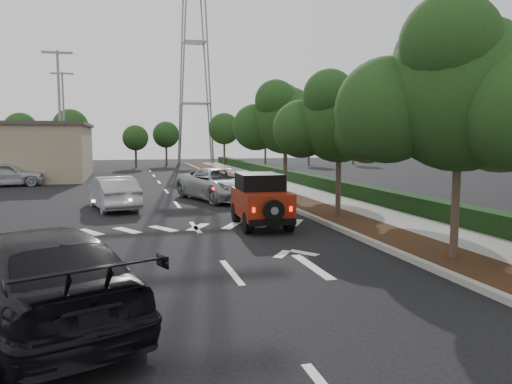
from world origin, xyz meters
name	(u,v)px	position (x,y,z in m)	size (l,w,h in m)	color
ground	(231,272)	(0.00, 0.00, 0.00)	(120.00, 120.00, 0.00)	black
curb	(272,200)	(4.60, 12.00, 0.07)	(0.20, 70.00, 0.15)	#9E9B93
planting_strip	(291,200)	(5.60, 12.00, 0.06)	(1.80, 70.00, 0.12)	black
sidewalk	(327,198)	(7.50, 12.00, 0.06)	(2.00, 70.00, 0.12)	gray
hedge	(353,191)	(8.90, 12.00, 0.40)	(0.80, 70.00, 0.80)	black
transmission_tower	(196,163)	(6.00, 48.00, 0.00)	(7.00, 4.00, 28.00)	slate
street_tree_near	(453,262)	(5.60, -0.50, 0.00)	(3.80, 3.80, 5.92)	black
street_tree_mid	(338,218)	(5.60, 6.50, 0.00)	(3.20, 3.20, 5.32)	black
street_tree_far	(285,198)	(5.60, 13.00, 0.00)	(3.40, 3.40, 5.62)	black
light_pole_a	(63,182)	(-6.50, 26.00, 0.00)	(2.00, 0.22, 9.00)	slate
light_pole_b	(66,171)	(-7.50, 38.00, 0.00)	(2.00, 0.22, 9.00)	slate
red_jeep	(260,199)	(2.26, 5.72, 0.94)	(1.78, 3.69, 1.86)	black
silver_suv_ahead	(220,184)	(2.26, 13.21, 0.80)	(2.64, 5.73, 1.59)	#A2A5A9
black_suv_oncoming	(37,278)	(-3.80, -2.40, 0.82)	(2.31, 5.67, 1.65)	black
silver_sedan_oncoming	(113,193)	(-2.83, 11.32, 0.72)	(1.52, 4.37, 1.44)	#ACAFB4
parked_suv	(6,174)	(-9.59, 23.48, 0.77)	(1.82, 4.52, 1.54)	#AFB2B8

